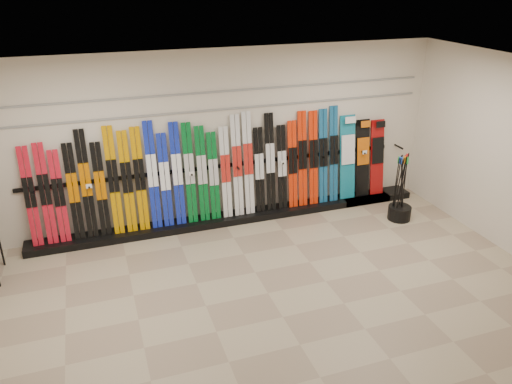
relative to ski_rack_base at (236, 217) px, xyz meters
name	(u,v)px	position (x,y,z in m)	size (l,w,h in m)	color
floor	(268,293)	(-0.22, -2.28, -0.06)	(8.00, 8.00, 0.00)	gray
back_wall	(218,138)	(-0.22, 0.22, 1.44)	(8.00, 8.00, 0.00)	beige
ceiling	(271,76)	(-0.22, -2.28, 2.94)	(8.00, 8.00, 0.00)	silver
ski_rack_base	(236,217)	(0.00, 0.00, 0.00)	(8.00, 0.40, 0.12)	black
skis	(197,174)	(-0.65, 0.06, 0.90)	(5.38, 0.26, 1.82)	red
snowboards	(361,158)	(2.52, 0.08, 0.81)	(0.93, 0.24, 1.58)	#14728C
pole_bin	(399,213)	(2.80, -0.91, 0.07)	(0.41, 0.41, 0.25)	black
ski_poles	(400,188)	(2.77, -0.89, 0.55)	(0.33, 0.22, 1.18)	black
slatwall_rail_0	(217,110)	(-0.22, 0.20, 1.94)	(7.60, 0.02, 0.03)	gray
slatwall_rail_1	(217,92)	(-0.22, 0.20, 2.24)	(7.60, 0.02, 0.03)	gray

